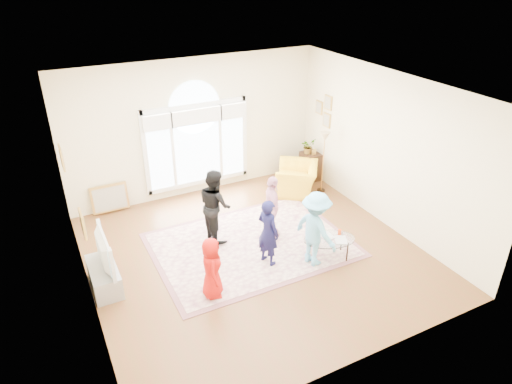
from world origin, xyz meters
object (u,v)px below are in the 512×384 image
tv_console (104,277)px  armchair (297,179)px  television (100,252)px  coffee_table (329,240)px  area_rug (251,245)px

tv_console → armchair: armchair is taller
television → coffee_table: (3.94, -1.04, -0.34)m
television → coffee_table: size_ratio=0.98×
tv_console → armchair: bearing=17.8°
area_rug → tv_console: bearing=179.8°
television → armchair: television is taller
tv_console → television: 0.53m
area_rug → coffee_table: bearing=-42.5°
coffee_table → armchair: size_ratio=1.04×
tv_console → television: television is taller
area_rug → television: size_ratio=3.29×
area_rug → coffee_table: size_ratio=3.21×
television → armchair: bearing=17.8°
coffee_table → tv_console: bearing=-176.0°
television → armchair: 5.08m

